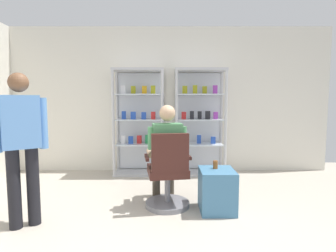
{
  "coord_description": "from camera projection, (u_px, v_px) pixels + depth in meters",
  "views": [
    {
      "loc": [
        -0.02,
        -2.19,
        1.35
      ],
      "look_at": [
        -0.02,
        1.47,
        1.0
      ],
      "focal_mm": 29.07,
      "sensor_mm": 36.0,
      "label": 1
    }
  ],
  "objects": [
    {
      "name": "back_wall",
      "position": [
        169.0,
        100.0,
        5.16
      ],
      "size": [
        6.0,
        0.1,
        2.7
      ],
      "primitive_type": "cube",
      "color": "silver",
      "rests_on": "ground"
    },
    {
      "name": "office_chair",
      "position": [
        167.0,
        177.0,
        3.38
      ],
      "size": [
        0.6,
        0.56,
        0.96
      ],
      "color": "slate",
      "rests_on": "ground"
    },
    {
      "name": "display_cabinet_right",
      "position": [
        199.0,
        121.0,
        4.97
      ],
      "size": [
        0.9,
        0.45,
        1.9
      ],
      "color": "#B7B7BC",
      "rests_on": "ground"
    },
    {
      "name": "tea_glass",
      "position": [
        215.0,
        165.0,
        3.34
      ],
      "size": [
        0.06,
        0.06,
        0.1
      ],
      "primitive_type": "cylinder",
      "color": "brown",
      "rests_on": "storage_crate"
    },
    {
      "name": "storage_crate",
      "position": [
        216.0,
        190.0,
        3.31
      ],
      "size": [
        0.41,
        0.47,
        0.51
      ],
      "primitive_type": "cube",
      "color": "teal",
      "rests_on": "ground"
    },
    {
      "name": "standing_customer",
      "position": [
        21.0,
        140.0,
        2.83
      ],
      "size": [
        0.45,
        0.38,
        1.63
      ],
      "color": "black",
      "rests_on": "ground"
    },
    {
      "name": "seated_shopkeeper",
      "position": [
        166.0,
        150.0,
        3.51
      ],
      "size": [
        0.53,
        0.6,
        1.29
      ],
      "color": "#3F382D",
      "rests_on": "ground"
    },
    {
      "name": "display_cabinet_left",
      "position": [
        139.0,
        121.0,
        4.96
      ],
      "size": [
        0.9,
        0.45,
        1.9
      ],
      "color": "#B7B7BC",
      "rests_on": "ground"
    }
  ]
}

